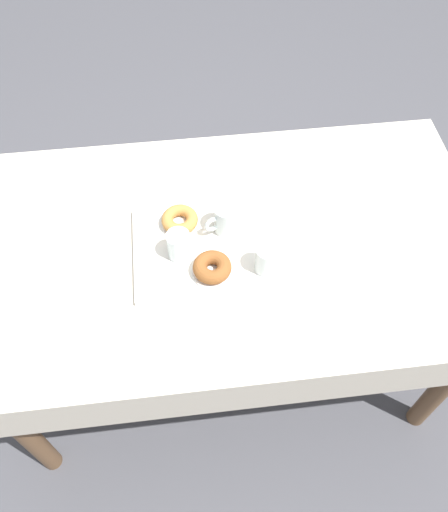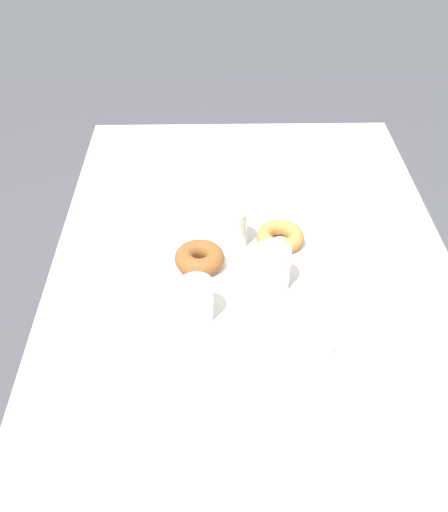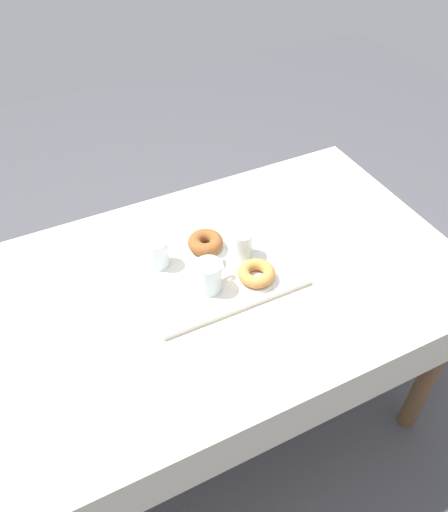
{
  "view_description": "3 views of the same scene",
  "coord_description": "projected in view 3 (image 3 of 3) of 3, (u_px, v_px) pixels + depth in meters",
  "views": [
    {
      "loc": [
        0.12,
        0.92,
        2.01
      ],
      "look_at": [
        0.02,
        0.07,
        0.79
      ],
      "focal_mm": 37.35,
      "sensor_mm": 36.0,
      "label": 1
    },
    {
      "loc": [
        -0.96,
        0.08,
        1.63
      ],
      "look_at": [
        0.05,
        0.06,
        0.82
      ],
      "focal_mm": 43.15,
      "sensor_mm": 36.0,
      "label": 2
    },
    {
      "loc": [
        -0.39,
        -0.92,
        1.83
      ],
      "look_at": [
        0.07,
        0.02,
        0.83
      ],
      "focal_mm": 35.58,
      "sensor_mm": 36.0,
      "label": 3
    }
  ],
  "objects": [
    {
      "name": "dining_table",
      "position": [
        205.0,
        308.0,
        1.53
      ],
      "size": [
        1.54,
        0.89,
        0.76
      ],
      "color": "beige",
      "rests_on": "ground"
    },
    {
      "name": "donut_plate_right",
      "position": [
        206.0,
        248.0,
        1.54
      ],
      "size": [
        0.11,
        0.11,
        0.01
      ],
      "primitive_type": "cylinder",
      "color": "white",
      "rests_on": "serving_tray"
    },
    {
      "name": "sugar_donut_left",
      "position": [
        257.0,
        273.0,
        1.43
      ],
      "size": [
        0.11,
        0.11,
        0.03
      ],
      "primitive_type": "torus",
      "color": "#BC7F3D",
      "rests_on": "donut_plate_left"
    },
    {
      "name": "ground_plane",
      "position": [
        210.0,
        417.0,
        1.98
      ],
      "size": [
        6.0,
        6.0,
        0.0
      ],
      "primitive_type": "plane",
      "color": "#47474C"
    },
    {
      "name": "donut_plate_left",
      "position": [
        256.0,
        278.0,
        1.44
      ],
      "size": [
        0.11,
        0.11,
        0.01
      ],
      "primitive_type": "cylinder",
      "color": "white",
      "rests_on": "serving_tray"
    },
    {
      "name": "water_glass_far",
      "position": [
        158.0,
        254.0,
        1.46
      ],
      "size": [
        0.07,
        0.07,
        0.09
      ],
      "color": "silver",
      "rests_on": "serving_tray"
    },
    {
      "name": "tea_mug_left",
      "position": [
        208.0,
        277.0,
        1.39
      ],
      "size": [
        0.11,
        0.07,
        0.09
      ],
      "color": "silver",
      "rests_on": "serving_tray"
    },
    {
      "name": "water_glass_near",
      "position": [
        242.0,
        246.0,
        1.49
      ],
      "size": [
        0.07,
        0.07,
        0.09
      ],
      "color": "silver",
      "rests_on": "serving_tray"
    },
    {
      "name": "serving_tray",
      "position": [
        215.0,
        271.0,
        1.48
      ],
      "size": [
        0.45,
        0.33,
        0.02
      ],
      "primitive_type": "cube",
      "color": "silver",
      "rests_on": "dining_table"
    },
    {
      "name": "sugar_donut_right",
      "position": [
        205.0,
        242.0,
        1.52
      ],
      "size": [
        0.11,
        0.11,
        0.04
      ],
      "primitive_type": "torus",
      "color": "brown",
      "rests_on": "donut_plate_right"
    }
  ]
}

